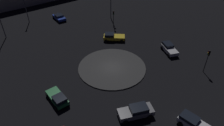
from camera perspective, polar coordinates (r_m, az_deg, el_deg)
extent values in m
plane|color=black|center=(34.98, 0.00, -1.29)|extent=(116.39, 116.39, 0.00)
cylinder|color=#383838|center=(34.93, 0.00, -1.18)|extent=(11.44, 11.44, 0.17)
cube|color=white|center=(27.66, 22.38, -15.72)|extent=(4.54, 2.18, 0.69)
cube|color=black|center=(27.41, 20.75, -14.00)|extent=(2.29, 1.74, 0.40)
cylinder|color=black|center=(28.74, 20.17, -13.59)|extent=(0.71, 0.29, 0.69)
cylinder|color=black|center=(27.62, 18.42, -15.71)|extent=(0.71, 0.29, 0.69)
cube|color=#1E7238|center=(29.83, -14.96, -9.23)|extent=(4.00, 1.79, 0.56)
cube|color=black|center=(28.84, -14.33, -9.55)|extent=(1.75, 1.54, 0.48)
cylinder|color=black|center=(30.85, -17.47, -8.69)|extent=(0.68, 0.23, 0.68)
cylinder|color=black|center=(31.21, -14.62, -7.44)|extent=(0.68, 0.23, 0.68)
cylinder|color=black|center=(28.88, -15.17, -11.97)|extent=(0.68, 0.23, 0.68)
cylinder|color=black|center=(29.27, -12.13, -10.56)|extent=(0.68, 0.23, 0.68)
cube|color=slate|center=(27.18, 6.56, -13.35)|extent=(3.49, 4.89, 0.72)
cube|color=black|center=(26.83, 7.44, -12.31)|extent=(2.35, 2.69, 0.50)
cylinder|color=black|center=(26.53, 3.76, -16.04)|extent=(0.47, 0.71, 0.67)
cylinder|color=black|center=(27.59, 2.56, -13.22)|extent=(0.47, 0.71, 0.67)
cylinder|color=black|center=(27.44, 10.49, -14.39)|extent=(0.47, 0.71, 0.67)
cylinder|color=black|center=(28.47, 9.01, -11.75)|extent=(0.47, 0.71, 0.67)
cube|color=silver|center=(39.90, 15.67, 3.61)|extent=(4.24, 3.17, 0.66)
cube|color=black|center=(40.25, 15.21, 4.98)|extent=(2.44, 2.21, 0.50)
cylinder|color=black|center=(39.52, 17.63, 2.31)|extent=(0.73, 0.49, 0.71)
cylinder|color=black|center=(38.68, 15.41, 1.96)|extent=(0.73, 0.49, 0.71)
cylinder|color=black|center=(41.48, 15.76, 4.39)|extent=(0.73, 0.49, 0.71)
cylinder|color=black|center=(40.68, 13.61, 4.10)|extent=(0.73, 0.49, 0.71)
cube|color=gold|center=(42.54, 0.61, 7.13)|extent=(4.28, 4.43, 0.66)
cube|color=black|center=(42.31, -0.74, 7.85)|extent=(2.47, 2.49, 0.51)
cylinder|color=black|center=(43.48, 2.72, 7.28)|extent=(0.57, 0.60, 0.61)
cylinder|color=black|center=(41.86, 2.67, 6.05)|extent=(0.57, 0.60, 0.61)
cylinder|color=black|center=(43.60, -1.38, 7.40)|extent=(0.57, 0.60, 0.61)
cylinder|color=black|center=(41.98, -1.57, 6.17)|extent=(0.57, 0.60, 0.61)
cube|color=#1E38A5|center=(53.12, -14.43, 12.12)|extent=(4.20, 2.14, 0.56)
cube|color=black|center=(52.92, -14.51, 12.61)|extent=(2.04, 1.77, 0.45)
cylinder|color=black|center=(54.22, -15.93, 12.04)|extent=(0.67, 0.26, 0.66)
cylinder|color=black|center=(54.80, -14.10, 12.60)|extent=(0.67, 0.26, 0.66)
cylinder|color=black|center=(51.67, -14.68, 11.04)|extent=(0.67, 0.26, 0.66)
cylinder|color=black|center=(52.27, -12.78, 11.63)|extent=(0.67, 0.26, 0.66)
cylinder|color=#2D2D2D|center=(36.40, 24.50, -0.19)|extent=(0.12, 0.12, 3.26)
cube|color=black|center=(35.32, 25.32, 2.53)|extent=(0.37, 0.37, 0.90)
sphere|color=#3F0C0C|center=(35.13, 25.22, 2.91)|extent=(0.20, 0.20, 0.20)
sphere|color=yellow|center=(35.27, 25.10, 2.54)|extent=(0.20, 0.20, 0.20)
sphere|color=#0F3819|center=(35.40, 25.00, 2.18)|extent=(0.20, 0.20, 0.20)
cylinder|color=#2D2D2D|center=(47.39, 0.41, 11.53)|extent=(0.12, 0.12, 3.06)
cube|color=black|center=(46.61, 0.42, 13.74)|extent=(0.36, 0.37, 0.90)
sphere|color=#3F0C0C|center=(46.37, 0.42, 13.98)|extent=(0.20, 0.20, 0.20)
sphere|color=#4C380F|center=(46.47, 0.42, 13.67)|extent=(0.20, 0.20, 0.20)
sphere|color=#1EE53F|center=(46.58, 0.42, 13.37)|extent=(0.20, 0.20, 0.20)
cylinder|color=#4C4C51|center=(50.98, -0.34, 17.14)|extent=(0.18, 0.18, 9.33)
cylinder|color=#4C4C51|center=(52.98, -22.83, 14.04)|extent=(0.18, 0.18, 7.41)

